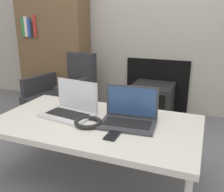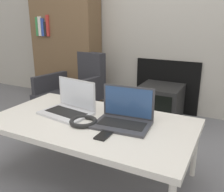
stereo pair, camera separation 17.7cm
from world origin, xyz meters
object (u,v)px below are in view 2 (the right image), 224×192
(headphones, at_px, (83,121))
(phone, at_px, (104,135))
(tv, at_px, (160,102))
(laptop_right, at_px, (124,116))
(armchair, at_px, (75,85))
(laptop_left, at_px, (70,106))

(headphones, height_order, phone, headphones)
(tv, bearing_deg, laptop_right, -84.82)
(phone, distance_m, tv, 1.44)
(headphones, relative_size, phone, 1.43)
(phone, bearing_deg, armchair, 131.25)
(laptop_right, xyz_separation_m, tv, (-0.11, 1.21, -0.29))
(headphones, distance_m, tv, 1.35)
(phone, xyz_separation_m, tv, (-0.08, 1.42, -0.24))
(laptop_left, bearing_deg, laptop_right, 9.06)
(laptop_left, distance_m, phone, 0.45)
(phone, xyz_separation_m, armchair, (-1.06, 1.21, -0.11))
(laptop_right, relative_size, tv, 0.80)
(laptop_left, distance_m, tv, 1.28)
(laptop_left, height_order, laptop_right, same)
(laptop_left, bearing_deg, tv, 84.50)
(tv, height_order, armchair, armchair)
(phone, bearing_deg, headphones, 154.98)
(phone, height_order, tv, phone)
(laptop_left, relative_size, tv, 0.83)
(phone, bearing_deg, tv, 93.16)
(headphones, bearing_deg, armchair, 127.61)
(laptop_left, relative_size, phone, 3.00)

